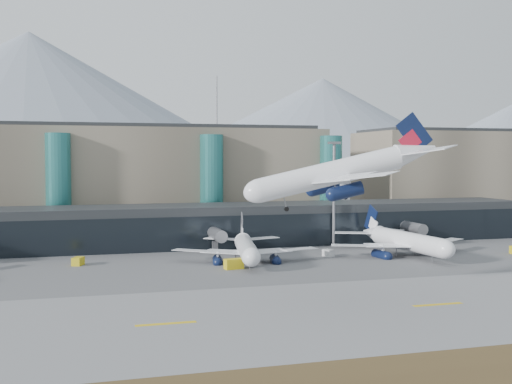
% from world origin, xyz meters
% --- Properties ---
extents(ground, '(900.00, 900.00, 0.00)m').
position_xyz_m(ground, '(0.00, 0.00, 0.00)').
color(ground, '#515154').
rests_on(ground, ground).
extents(runway_strip, '(400.00, 40.00, 0.04)m').
position_xyz_m(runway_strip, '(0.00, -15.00, 0.02)').
color(runway_strip, slate).
rests_on(runway_strip, ground).
extents(dirt_verge, '(400.00, 14.00, 0.03)m').
position_xyz_m(dirt_verge, '(0.00, -40.00, 0.00)').
color(dirt_verge, '#47351E').
rests_on(dirt_verge, ground).
extents(runway_markings, '(128.00, 1.00, 0.02)m').
position_xyz_m(runway_markings, '(-0.00, -15.00, 0.05)').
color(runway_markings, gold).
rests_on(runway_markings, ground).
extents(concourse, '(170.00, 27.00, 10.00)m').
position_xyz_m(concourse, '(-0.02, 57.73, 4.97)').
color(concourse, black).
rests_on(concourse, ground).
extents(terminal_main, '(130.00, 30.00, 31.00)m').
position_xyz_m(terminal_main, '(-25.00, 90.00, 15.44)').
color(terminal_main, gray).
rests_on(terminal_main, ground).
extents(terminal_east, '(70.00, 30.00, 31.00)m').
position_xyz_m(terminal_east, '(95.00, 90.00, 15.44)').
color(terminal_east, gray).
rests_on(terminal_east, ground).
extents(teal_towers, '(116.40, 19.40, 46.00)m').
position_xyz_m(teal_towers, '(-14.99, 74.01, 14.01)').
color(teal_towers, '#276F6D').
rests_on(teal_towers, ground).
extents(mountain_ridge, '(910.00, 400.00, 110.00)m').
position_xyz_m(mountain_ridge, '(15.97, 380.00, 45.74)').
color(mountain_ridge, gray).
rests_on(mountain_ridge, ground).
extents(lightmast_mid, '(3.00, 1.20, 25.60)m').
position_xyz_m(lightmast_mid, '(30.00, 48.00, 14.42)').
color(lightmast_mid, slate).
rests_on(lightmast_mid, ground).
extents(hero_jet, '(31.43, 31.57, 10.23)m').
position_xyz_m(hero_jet, '(8.48, -8.65, 20.58)').
color(hero_jet, white).
rests_on(hero_jet, ground).
extents(jet_parked_mid, '(31.78, 32.28, 10.41)m').
position_xyz_m(jet_parked_mid, '(3.37, 32.29, 3.94)').
color(jet_parked_mid, white).
rests_on(jet_parked_mid, ground).
extents(jet_parked_right, '(35.92, 35.34, 11.60)m').
position_xyz_m(jet_parked_right, '(39.18, 31.83, 4.39)').
color(jet_parked_right, white).
rests_on(jet_parked_right, ground).
extents(veh_b, '(2.71, 3.29, 1.64)m').
position_xyz_m(veh_b, '(-30.63, 35.69, 0.82)').
color(veh_b, gold).
rests_on(veh_b, ground).
extents(veh_g, '(2.15, 2.91, 1.52)m').
position_xyz_m(veh_g, '(22.28, 32.64, 0.76)').
color(veh_g, silver).
rests_on(veh_g, ground).
extents(veh_h, '(3.85, 2.44, 1.99)m').
position_xyz_m(veh_h, '(-1.49, 22.93, 0.99)').
color(veh_h, gold).
rests_on(veh_h, ground).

